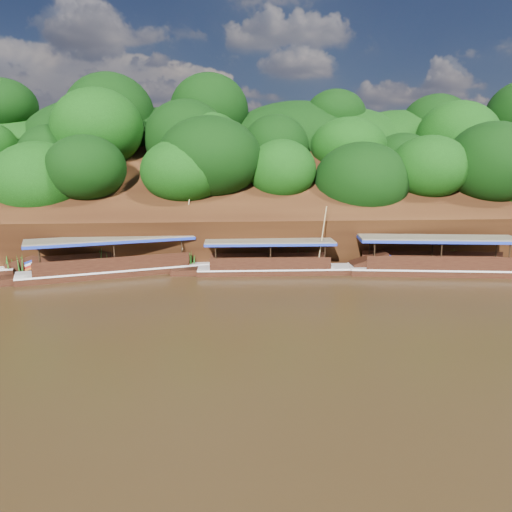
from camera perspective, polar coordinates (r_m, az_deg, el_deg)
The scene contains 6 objects.
ground at distance 28.84m, azimuth 5.34°, elevation -5.23°, with size 160.00×160.00×0.00m, color black.
riverbank at distance 50.62m, azimuth 0.74°, elevation 3.78°, with size 120.00×30.06×19.40m.
boat_0 at distance 38.49m, azimuth 22.32°, elevation -1.07°, with size 16.75×4.81×7.09m.
boat_1 at distance 36.14m, azimuth 3.83°, elevation -1.11°, with size 14.01×2.82×5.35m.
boat_2 at distance 37.06m, azimuth -13.29°, elevation -0.97°, with size 17.06×7.34×6.48m.
reeds at distance 37.56m, azimuth -1.73°, elevation -0.14°, with size 49.73×2.52×2.06m.
Camera 1 is at (-5.11, -27.30, 7.78)m, focal length 35.00 mm.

